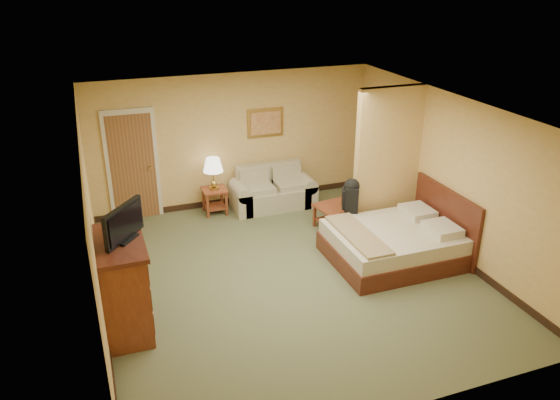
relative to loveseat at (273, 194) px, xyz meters
name	(u,v)px	position (x,y,z in m)	size (l,w,h in m)	color
floor	(289,275)	(-0.63, -2.57, -0.27)	(6.00, 6.00, 0.00)	#565C3B
ceiling	(291,111)	(-0.63, -2.57, 2.33)	(6.00, 6.00, 0.00)	white
back_wall	(234,141)	(-0.63, 0.43, 1.03)	(5.50, 0.02, 2.60)	tan
left_wall	(92,227)	(-3.38, -2.57, 1.03)	(0.02, 6.00, 2.60)	tan
right_wall	(449,175)	(2.12, -2.57, 1.03)	(0.02, 6.00, 2.60)	tan
partition	(387,162)	(1.52, -1.65, 1.03)	(1.20, 0.15, 2.60)	tan
door	(133,166)	(-2.58, 0.39, 0.77)	(0.94, 0.16, 2.10)	beige
baseboard	(237,200)	(-0.63, 0.42, -0.21)	(5.50, 0.02, 0.12)	black
loveseat	(273,194)	(0.00, 0.00, 0.00)	(1.62, 0.75, 0.82)	tan
side_table	(215,197)	(-1.15, 0.08, 0.06)	(0.45, 0.45, 0.50)	maroon
table_lamp	(213,166)	(-1.15, 0.08, 0.70)	(0.37, 0.37, 0.62)	#AC8E3F
coffee_table	(337,213)	(0.76, -1.35, 0.05)	(0.80, 0.80, 0.44)	maroon
wall_picture	(265,123)	(0.00, 0.40, 1.33)	(0.73, 0.04, 0.57)	#B78E3F
dresser	(123,285)	(-3.10, -3.07, 0.38)	(0.64, 1.21, 1.29)	maroon
tv	(124,224)	(-3.00, -3.07, 1.24)	(0.52, 0.62, 0.46)	black
bed	(397,242)	(1.19, -2.67, 0.03)	(2.00, 1.70, 1.10)	#451910
backpack	(351,194)	(0.81, -1.76, 0.57)	(0.33, 0.39, 0.58)	black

